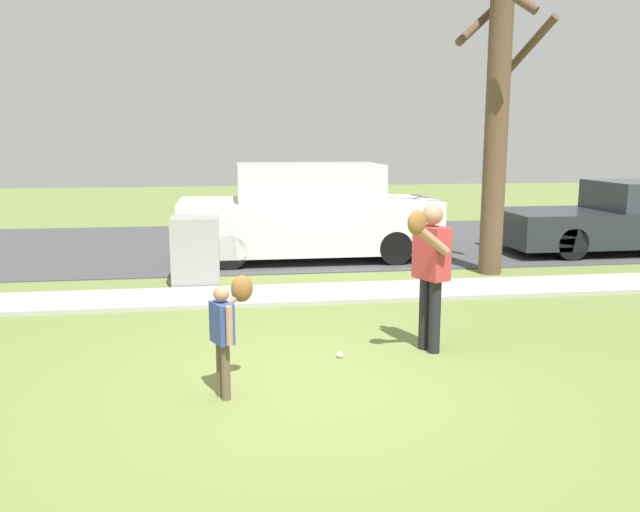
% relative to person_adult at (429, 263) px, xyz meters
% --- Properties ---
extents(ground_plane, '(48.00, 48.00, 0.00)m').
position_rel_person_adult_xyz_m(ground_plane, '(-1.46, 2.73, -1.03)').
color(ground_plane, olive).
extents(sidewalk_strip, '(36.00, 1.20, 0.06)m').
position_rel_person_adult_xyz_m(sidewalk_strip, '(-1.46, 2.83, -1.00)').
color(sidewalk_strip, '#A3A39E').
rests_on(sidewalk_strip, ground).
extents(road_surface, '(36.00, 6.80, 0.02)m').
position_rel_person_adult_xyz_m(road_surface, '(-1.46, 7.83, -1.02)').
color(road_surface, '#424244').
rests_on(road_surface, ground).
extents(person_adult, '(0.62, 0.79, 1.66)m').
position_rel_person_adult_xyz_m(person_adult, '(0.00, 0.00, 0.00)').
color(person_adult, black).
rests_on(person_adult, ground).
extents(person_child, '(0.44, 0.55, 1.10)m').
position_rel_person_adult_xyz_m(person_child, '(-2.22, -0.95, -0.32)').
color(person_child, brown).
rests_on(person_child, ground).
extents(baseball, '(0.07, 0.07, 0.07)m').
position_rel_person_adult_xyz_m(baseball, '(-1.01, -0.07, -0.99)').
color(baseball, white).
rests_on(baseball, ground).
extents(utility_cabinet, '(0.76, 0.70, 1.13)m').
position_rel_person_adult_xyz_m(utility_cabinet, '(-2.72, 3.81, -0.46)').
color(utility_cabinet, gray).
rests_on(utility_cabinet, ground).
extents(street_tree_near, '(1.85, 1.89, 5.95)m').
position_rel_person_adult_xyz_m(street_tree_near, '(2.43, 4.04, 2.12)').
color(street_tree_near, brown).
rests_on(street_tree_near, ground).
extents(parked_van_white, '(5.00, 1.95, 1.88)m').
position_rel_person_adult_xyz_m(parked_van_white, '(-0.61, 5.86, -0.12)').
color(parked_van_white, silver).
rests_on(parked_van_white, road_surface).
extents(parked_pickup_dark, '(5.20, 1.95, 1.48)m').
position_rel_person_adult_xyz_m(parked_pickup_dark, '(6.18, 5.82, -0.35)').
color(parked_pickup_dark, '#23282D').
rests_on(parked_pickup_dark, road_surface).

